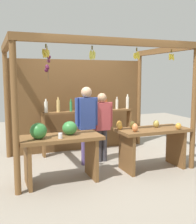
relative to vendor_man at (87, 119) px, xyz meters
The scene contains 7 objects.
ground_plane 0.98m from the vendor_man, 22.28° to the left, with size 12.00×12.00×0.00m, color gray.
market_stall 0.77m from the vendor_man, 71.55° to the left, with size 3.43×2.21×2.43m.
fruit_counter_left 1.07m from the vendor_man, 136.28° to the right, with size 1.39×0.64×1.06m.
fruit_counter_right 1.34m from the vendor_man, 32.92° to the right, with size 1.40×0.64×0.95m.
bottle_shelf_unit 0.95m from the vendor_man, 67.67° to the left, with size 2.20×0.22×1.36m.
vendor_man is the anchor object (origin of this frame).
vendor_woman 0.39m from the vendor_man, 12.97° to the left, with size 0.48×0.20×1.46m.
Camera 1 is at (-1.99, -5.25, 1.82)m, focal length 44.07 mm.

